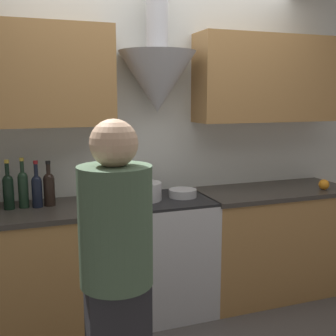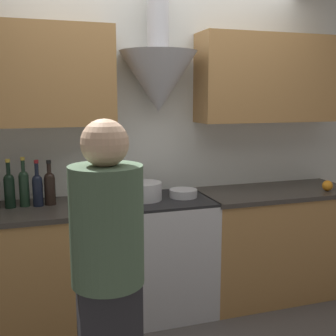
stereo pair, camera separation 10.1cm
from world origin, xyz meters
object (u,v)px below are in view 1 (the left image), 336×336
(orange_fruit, at_px, (324,185))
(wine_bottle_4, at_px, (8,190))
(wine_bottle_5, at_px, (23,187))
(person_foreground_left, at_px, (117,274))
(mixing_bowl, at_px, (183,193))
(stock_pot, at_px, (144,191))
(wine_bottle_6, at_px, (37,189))
(wine_bottle_7, at_px, (49,187))
(stove_range, at_px, (164,254))

(orange_fruit, bearing_deg, wine_bottle_4, 174.59)
(wine_bottle_5, relative_size, person_foreground_left, 0.22)
(mixing_bowl, distance_m, person_foreground_left, 1.39)
(orange_fruit, bearing_deg, stock_pot, 173.60)
(person_foreground_left, bearing_deg, wine_bottle_6, 103.09)
(wine_bottle_4, bearing_deg, mixing_bowl, -3.35)
(wine_bottle_4, height_order, orange_fruit, wine_bottle_4)
(wine_bottle_4, bearing_deg, person_foreground_left, -69.09)
(wine_bottle_7, bearing_deg, stock_pot, -5.80)
(stove_range, height_order, wine_bottle_5, wine_bottle_5)
(stove_range, bearing_deg, wine_bottle_7, 174.88)
(wine_bottle_5, height_order, mixing_bowl, wine_bottle_5)
(stove_range, distance_m, orange_fruit, 1.44)
(stock_pot, xyz_separation_m, orange_fruit, (1.50, -0.17, -0.02))
(stove_range, distance_m, wine_bottle_6, 1.08)
(person_foreground_left, bearing_deg, wine_bottle_7, 99.19)
(orange_fruit, bearing_deg, wine_bottle_6, 174.40)
(stove_range, xyz_separation_m, mixing_bowl, (0.15, -0.00, 0.47))
(orange_fruit, bearing_deg, wine_bottle_5, 174.09)
(wine_bottle_6, bearing_deg, stock_pot, -3.98)
(wine_bottle_6, xyz_separation_m, wine_bottle_7, (0.08, 0.02, 0.00))
(stock_pot, height_order, mixing_bowl, stock_pot)
(wine_bottle_5, relative_size, mixing_bowl, 1.64)
(wine_bottle_4, bearing_deg, wine_bottle_5, 6.81)
(wine_bottle_7, distance_m, stock_pot, 0.68)
(stove_range, bearing_deg, orange_fruit, -6.88)
(stove_range, xyz_separation_m, wine_bottle_5, (-1.00, 0.08, 0.59))
(wine_bottle_6, distance_m, stock_pot, 0.76)
(orange_fruit, bearing_deg, stove_range, 173.12)
(stock_pot, bearing_deg, wine_bottle_5, 174.97)
(wine_bottle_6, bearing_deg, wine_bottle_4, 176.84)
(wine_bottle_5, distance_m, wine_bottle_7, 0.17)
(stove_range, relative_size, orange_fruit, 10.40)
(wine_bottle_5, bearing_deg, wine_bottle_7, -2.03)
(wine_bottle_4, bearing_deg, wine_bottle_7, 1.15)
(wine_bottle_6, xyz_separation_m, orange_fruit, (2.26, -0.22, -0.09))
(stove_range, xyz_separation_m, wine_bottle_6, (-0.91, 0.06, 0.57))
(wine_bottle_5, xyz_separation_m, orange_fruit, (2.35, -0.24, -0.10))
(mixing_bowl, bearing_deg, orange_fruit, -7.55)
(stove_range, xyz_separation_m, orange_fruit, (1.35, -0.16, 0.49))
(stove_range, height_order, wine_bottle_7, wine_bottle_7)
(wine_bottle_4, height_order, person_foreground_left, person_foreground_left)
(wine_bottle_4, distance_m, stock_pot, 0.94)
(wine_bottle_4, xyz_separation_m, wine_bottle_5, (0.10, 0.01, 0.01))
(wine_bottle_5, distance_m, wine_bottle_6, 0.09)
(stove_range, distance_m, stock_pot, 0.53)
(wine_bottle_7, xyz_separation_m, person_foreground_left, (0.20, -1.23, -0.16))
(wine_bottle_4, xyz_separation_m, wine_bottle_6, (0.19, -0.01, -0.01))
(wine_bottle_7, bearing_deg, orange_fruit, -6.22)
(wine_bottle_4, height_order, stock_pot, wine_bottle_4)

